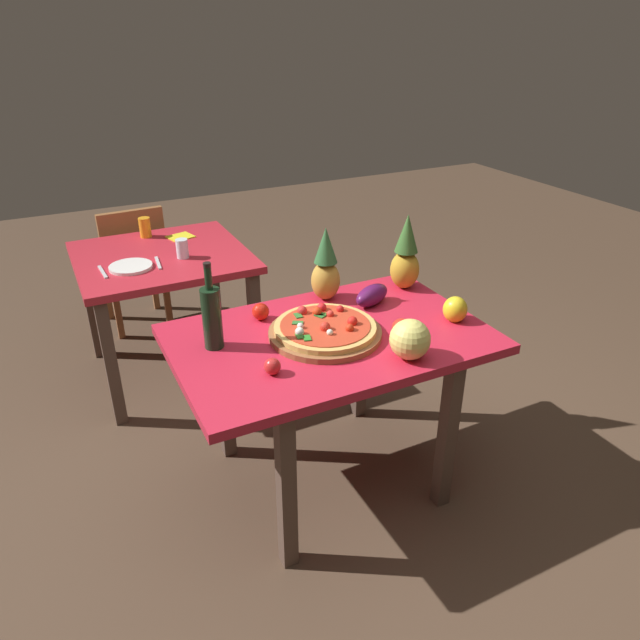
# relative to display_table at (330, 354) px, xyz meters

# --- Properties ---
(ground_plane) EXTENTS (10.00, 10.00, 0.00)m
(ground_plane) POSITION_rel_display_table_xyz_m (0.00, 0.00, -0.65)
(ground_plane) COLOR #4C3828
(display_table) EXTENTS (1.27, 0.83, 0.75)m
(display_table) POSITION_rel_display_table_xyz_m (0.00, 0.00, 0.00)
(display_table) COLOR #4F3B31
(display_table) RESTS_ON ground_plane
(background_table) EXTENTS (0.91, 0.87, 0.75)m
(background_table) POSITION_rel_display_table_xyz_m (-0.41, 1.24, -0.02)
(background_table) COLOR #4F3B31
(background_table) RESTS_ON ground_plane
(dining_chair) EXTENTS (0.42, 0.42, 0.85)m
(dining_chair) POSITION_rel_display_table_xyz_m (-0.47, 1.90, -0.17)
(dining_chair) COLOR brown
(dining_chair) RESTS_ON ground_plane
(pizza_board) EXTENTS (0.46, 0.46, 0.02)m
(pizza_board) POSITION_rel_display_table_xyz_m (-0.02, -0.00, 0.11)
(pizza_board) COLOR brown
(pizza_board) RESTS_ON display_table
(pizza) EXTENTS (0.41, 0.41, 0.06)m
(pizza) POSITION_rel_display_table_xyz_m (-0.02, 0.00, 0.13)
(pizza) COLOR tan
(pizza) RESTS_ON pizza_board
(wine_bottle) EXTENTS (0.08, 0.08, 0.35)m
(wine_bottle) POSITION_rel_display_table_xyz_m (-0.45, 0.11, 0.23)
(wine_bottle) COLOR black
(wine_bottle) RESTS_ON display_table
(pineapple_left) EXTENTS (0.13, 0.13, 0.34)m
(pineapple_left) POSITION_rel_display_table_xyz_m (0.14, 0.32, 0.24)
(pineapple_left) COLOR #BA8B33
(pineapple_left) RESTS_ON display_table
(pineapple_right) EXTENTS (0.14, 0.14, 0.36)m
(pineapple_right) POSITION_rel_display_table_xyz_m (0.53, 0.26, 0.25)
(pineapple_right) COLOR gold
(pineapple_right) RESTS_ON display_table
(melon) EXTENTS (0.16, 0.16, 0.16)m
(melon) POSITION_rel_display_table_xyz_m (0.18, -0.29, 0.17)
(melon) COLOR #DDD368
(melon) RESTS_ON display_table
(bell_pepper) EXTENTS (0.10, 0.10, 0.11)m
(bell_pepper) POSITION_rel_display_table_xyz_m (0.53, -0.12, 0.14)
(bell_pepper) COLOR yellow
(bell_pepper) RESTS_ON display_table
(eggplant) EXTENTS (0.22, 0.16, 0.09)m
(eggplant) POSITION_rel_display_table_xyz_m (0.30, 0.17, 0.14)
(eggplant) COLOR #52144A
(eggplant) RESTS_ON display_table
(tomato_beside_pepper) EXTENTS (0.06, 0.06, 0.06)m
(tomato_beside_pepper) POSITION_rel_display_table_xyz_m (-0.32, -0.17, 0.12)
(tomato_beside_pepper) COLOR red
(tomato_beside_pepper) RESTS_ON display_table
(tomato_at_corner) EXTENTS (0.08, 0.08, 0.08)m
(tomato_at_corner) POSITION_rel_display_table_xyz_m (0.25, -0.14, 0.13)
(tomato_at_corner) COLOR red
(tomato_at_corner) RESTS_ON display_table
(tomato_by_bottle) EXTENTS (0.07, 0.07, 0.07)m
(tomato_by_bottle) POSITION_rel_display_table_xyz_m (-0.20, 0.25, 0.13)
(tomato_by_bottle) COLOR red
(tomato_by_bottle) RESTS_ON display_table
(drinking_glass_juice) EXTENTS (0.07, 0.07, 0.12)m
(drinking_glass_juice) POSITION_rel_display_table_xyz_m (-0.42, 1.56, 0.15)
(drinking_glass_juice) COLOR orange
(drinking_glass_juice) RESTS_ON background_table
(drinking_glass_water) EXTENTS (0.07, 0.07, 0.10)m
(drinking_glass_water) POSITION_rel_display_table_xyz_m (-0.31, 1.12, 0.14)
(drinking_glass_water) COLOR silver
(drinking_glass_water) RESTS_ON background_table
(dinner_plate) EXTENTS (0.22, 0.22, 0.02)m
(dinner_plate) POSITION_rel_display_table_xyz_m (-0.59, 1.10, 0.10)
(dinner_plate) COLOR white
(dinner_plate) RESTS_ON background_table
(fork_utensil) EXTENTS (0.03, 0.18, 0.01)m
(fork_utensil) POSITION_rel_display_table_xyz_m (-0.73, 1.10, 0.10)
(fork_utensil) COLOR silver
(fork_utensil) RESTS_ON background_table
(knife_utensil) EXTENTS (0.03, 0.18, 0.01)m
(knife_utensil) POSITION_rel_display_table_xyz_m (-0.45, 1.10, 0.10)
(knife_utensil) COLOR silver
(knife_utensil) RESTS_ON background_table
(napkin_folded) EXTENTS (0.17, 0.15, 0.01)m
(napkin_folded) POSITION_rel_display_table_xyz_m (-0.24, 1.46, 0.10)
(napkin_folded) COLOR yellow
(napkin_folded) RESTS_ON background_table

